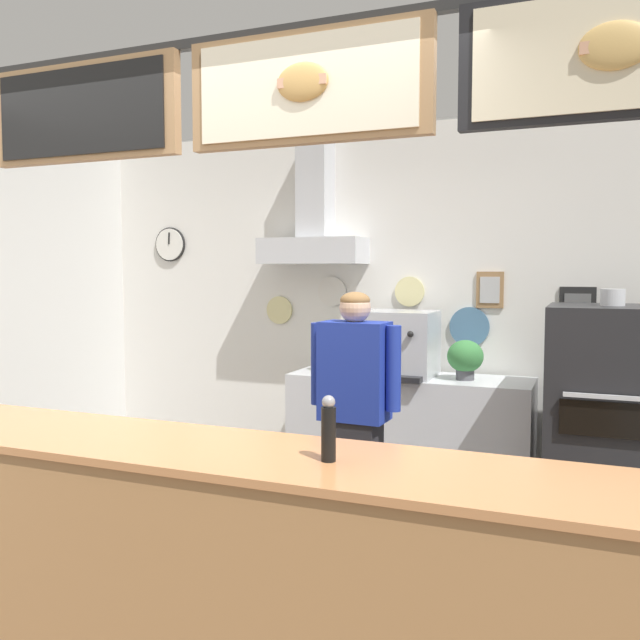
{
  "coord_description": "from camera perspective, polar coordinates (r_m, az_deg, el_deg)",
  "views": [
    {
      "loc": [
        1.6,
        -2.55,
        1.67
      ],
      "look_at": [
        0.27,
        0.72,
        1.41
      ],
      "focal_mm": 37.61,
      "sensor_mm": 36.0,
      "label": 1
    }
  ],
  "objects": [
    {
      "name": "potted_rosemary",
      "position": [
        5.04,
        0.56,
        -2.9
      ],
      "size": [
        0.17,
        0.17,
        0.22
      ],
      "color": "#4C4C51",
      "rests_on": "back_prep_counter"
    },
    {
      "name": "ground_plane",
      "position": [
        3.45,
        -9.57,
        -24.85
      ],
      "size": [
        5.95,
        5.95,
        0.0
      ],
      "primitive_type": "plane",
      "color": "#514C47"
    },
    {
      "name": "potted_sage",
      "position": [
        4.72,
        12.26,
        -3.15
      ],
      "size": [
        0.25,
        0.25,
        0.27
      ],
      "color": "#4C4C51",
      "rests_on": "back_prep_counter"
    },
    {
      "name": "pizza_oven",
      "position": [
        4.44,
        23.34,
        -8.3
      ],
      "size": [
        0.72,
        0.74,
        1.56
      ],
      "color": "#232326",
      "rests_on": "ground_plane"
    },
    {
      "name": "pepper_grinder",
      "position": [
        2.34,
        0.73,
        -9.25
      ],
      "size": [
        0.05,
        0.05,
        0.23
      ],
      "color": "black",
      "rests_on": "service_counter"
    },
    {
      "name": "back_wall_assembly",
      "position": [
        5.13,
        3.71,
        2.18
      ],
      "size": [
        4.84,
        2.71,
        2.79
      ],
      "color": "gray",
      "rests_on": "ground_plane"
    },
    {
      "name": "service_counter",
      "position": [
        2.91,
        -14.32,
        -19.52
      ],
      "size": [
        3.67,
        0.6,
        1.01
      ],
      "color": "#B77F4C",
      "rests_on": "ground_plane"
    },
    {
      "name": "espresso_machine",
      "position": [
        4.81,
        6.46,
        -2.03
      ],
      "size": [
        0.56,
        0.53,
        0.46
      ],
      "color": "#B7BABF",
      "rests_on": "back_prep_counter"
    },
    {
      "name": "shop_worker",
      "position": [
        3.71,
        2.96,
        -8.77
      ],
      "size": [
        0.52,
        0.24,
        1.56
      ],
      "rotation": [
        0.0,
        0.0,
        3.1
      ],
      "color": "#232328",
      "rests_on": "ground_plane"
    },
    {
      "name": "back_prep_counter",
      "position": [
        4.94,
        7.61,
        -10.09
      ],
      "size": [
        1.71,
        0.55,
        0.92
      ],
      "color": "silver",
      "rests_on": "ground_plane"
    }
  ]
}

